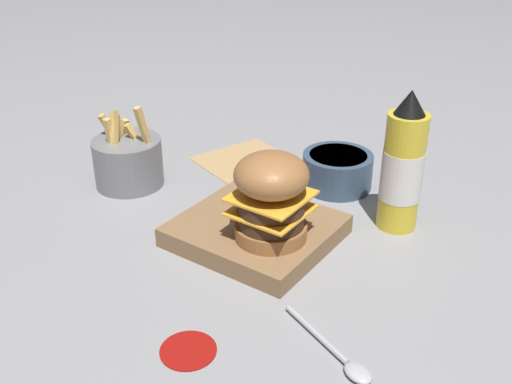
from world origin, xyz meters
The scene contains 9 objects.
ground_plane centered at (0.00, 0.00, 0.00)m, with size 6.00×6.00×0.00m, color gray.
serving_board centered at (-0.05, 0.07, 0.01)m, with size 0.20×0.22×0.03m.
burger centered at (-0.03, 0.11, 0.09)m, with size 0.10×0.10×0.13m.
ketchup_bottle centered at (-0.21, 0.23, 0.10)m, with size 0.06×0.06×0.22m.
fries_basket centered at (-0.07, -0.21, 0.04)m, with size 0.12×0.12×0.15m.
side_bowl centered at (-0.27, 0.09, 0.03)m, with size 0.12×0.12×0.06m.
spoon centered at (0.10, 0.30, 0.01)m, with size 0.07×0.14×0.01m.
ketchup_puddle centered at (0.19, 0.15, 0.00)m, with size 0.07×0.07×0.00m.
parchment_square centered at (-0.26, -0.09, 0.00)m, with size 0.21×0.21×0.00m.
Camera 1 is at (0.57, 0.51, 0.48)m, focal length 42.00 mm.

